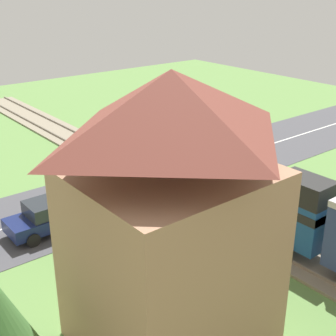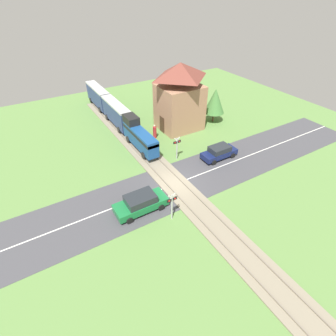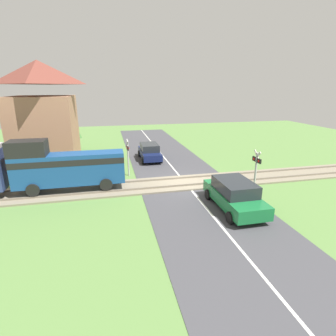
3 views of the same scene
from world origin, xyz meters
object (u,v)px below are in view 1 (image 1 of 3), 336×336
crossing_signal_east_approach (157,186)px  car_near_crossing (195,145)px  crossing_signal_west_approach (151,127)px  pedestrian_by_station (242,258)px  station_building (171,222)px  car_far_side (53,214)px

crossing_signal_east_approach → car_near_crossing: bearing=-143.4°
crossing_signal_west_approach → pedestrian_by_station: (5.38, 12.81, -0.96)m
car_near_crossing → pedestrian_by_station: size_ratio=2.57×
car_near_crossing → crossing_signal_west_approach: size_ratio=1.66×
car_near_crossing → crossing_signal_east_approach: crossing_signal_east_approach is taller
crossing_signal_east_approach → crossing_signal_west_approach: bearing=-125.1°
car_near_crossing → station_building: station_building is taller
pedestrian_by_station → crossing_signal_west_approach: bearing=-112.8°
pedestrian_by_station → car_near_crossing: bearing=-123.9°
car_near_crossing → pedestrian_by_station: 12.75m
car_far_side → crossing_signal_east_approach: size_ratio=1.50×
car_far_side → crossing_signal_west_approach: (-9.27, -5.11, 1.00)m
car_near_crossing → crossing_signal_west_approach: 2.97m
car_near_crossing → pedestrian_by_station: (7.11, 10.58, -0.02)m
car_far_side → pedestrian_by_station: (-3.88, 7.70, 0.04)m
crossing_signal_west_approach → pedestrian_by_station: crossing_signal_west_approach is taller
station_building → pedestrian_by_station: (-4.12, -0.84, -3.27)m
pedestrian_by_station → crossing_signal_east_approach: bearing=-92.4°
crossing_signal_west_approach → crossing_signal_east_approach: size_ratio=1.00×
car_near_crossing → pedestrian_by_station: bearing=56.1°
car_far_side → station_building: size_ratio=0.49×
car_near_crossing → crossing_signal_west_approach: (1.73, -2.23, 0.94)m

